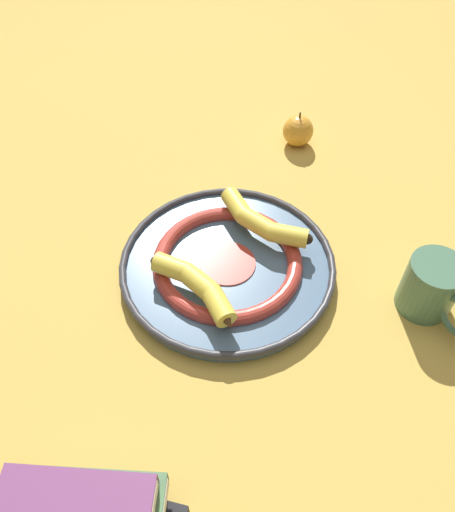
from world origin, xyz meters
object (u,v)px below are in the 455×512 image
object	(u,v)px
banana_a	(198,286)
apple	(298,131)
coffee_mug	(432,287)
decorative_bowl	(227,264)
banana_b	(259,220)

from	to	relation	value
banana_a	apple	bearing A→B (deg)	-70.16
banana_a	coffee_mug	distance (m)	0.37
decorative_bowl	apple	distance (m)	0.39
coffee_mug	apple	distance (m)	0.46
decorative_bowl	coffee_mug	distance (m)	0.33
apple	decorative_bowl	bearing A→B (deg)	85.49
banana_a	coffee_mug	size ratio (longest dim) A/B	1.45
banana_b	banana_a	bearing A→B (deg)	-85.38
banana_b	apple	size ratio (longest dim) A/B	2.43
banana_b	coffee_mug	world-z (taller)	coffee_mug
decorative_bowl	apple	world-z (taller)	apple
decorative_bowl	banana_a	world-z (taller)	banana_a
decorative_bowl	coffee_mug	size ratio (longest dim) A/B	3.07
decorative_bowl	banana_b	world-z (taller)	banana_b
banana_b	apple	xyz separation A→B (m)	(-0.00, -0.30, -0.02)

